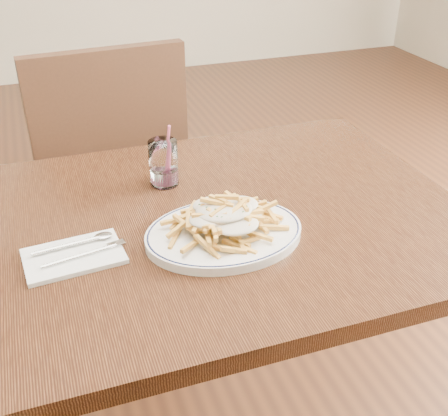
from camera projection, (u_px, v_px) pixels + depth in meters
name	position (u px, v px, depth m)	size (l,w,h in m)	color
table	(188.00, 250.00, 1.22)	(1.20, 0.80, 0.75)	black
chair_far	(109.00, 173.00, 1.80)	(0.49, 0.49, 0.98)	black
fries_plate	(224.00, 233.00, 1.11)	(0.34, 0.30, 0.02)	silver
loaded_fries	(224.00, 215.00, 1.09)	(0.23, 0.19, 0.06)	gold
napkin	(74.00, 256.00, 1.06)	(0.18, 0.12, 0.01)	silver
cutlery	(73.00, 251.00, 1.06)	(0.18, 0.09, 0.01)	silver
water_glass	(164.00, 166.00, 1.29)	(0.07, 0.07, 0.15)	white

